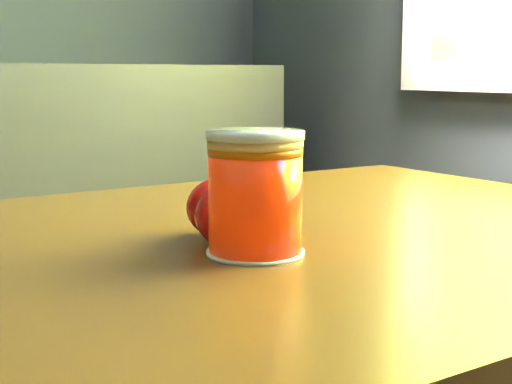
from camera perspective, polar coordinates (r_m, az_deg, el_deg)
name	(u,v)px	position (r m, az deg, el deg)	size (l,w,h in m)	color
table	(255,323)	(0.72, -0.05, -10.47)	(1.05, 0.81, 0.72)	brown
juice_glass	(255,194)	(0.60, -0.06, -0.15)	(0.08, 0.08, 0.10)	#FF2A05
orange_front	(232,215)	(0.63, -1.93, -1.89)	(0.07, 0.07, 0.06)	red
orange_back	(220,208)	(0.67, -2.87, -1.25)	(0.06, 0.06, 0.06)	red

